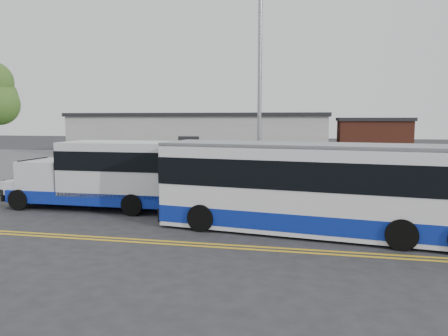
% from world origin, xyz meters
% --- Properties ---
extents(ground, '(140.00, 140.00, 0.00)m').
position_xyz_m(ground, '(0.00, 0.00, 0.00)').
color(ground, '#28282B').
rests_on(ground, ground).
extents(lane_line_north, '(70.00, 0.12, 0.01)m').
position_xyz_m(lane_line_north, '(0.00, -3.85, 0.01)').
color(lane_line_north, gold).
rests_on(lane_line_north, ground).
extents(lane_line_south, '(70.00, 0.12, 0.01)m').
position_xyz_m(lane_line_south, '(0.00, -4.15, 0.01)').
color(lane_line_south, gold).
rests_on(lane_line_south, ground).
extents(curb, '(80.00, 0.30, 0.15)m').
position_xyz_m(curb, '(0.00, 1.10, 0.07)').
color(curb, '#9E9B93').
rests_on(curb, ground).
extents(verge, '(80.00, 3.30, 0.10)m').
position_xyz_m(verge, '(0.00, 2.90, 0.05)').
color(verge, '#2A4F1A').
rests_on(verge, ground).
extents(parking_lot, '(80.00, 25.00, 0.10)m').
position_xyz_m(parking_lot, '(0.00, 17.00, 0.05)').
color(parking_lot, '#4C4C4F').
rests_on(parking_lot, ground).
extents(commercial_building, '(25.40, 10.40, 4.35)m').
position_xyz_m(commercial_building, '(-6.00, 27.00, 2.18)').
color(commercial_building, '#9E9E99').
rests_on(commercial_building, ground).
extents(brick_wing, '(6.30, 7.30, 3.90)m').
position_xyz_m(brick_wing, '(10.50, 26.00, 1.96)').
color(brick_wing, brown).
rests_on(brick_wing, ground).
extents(streetlight_near, '(0.35, 1.53, 9.50)m').
position_xyz_m(streetlight_near, '(3.00, 2.73, 5.23)').
color(streetlight_near, gray).
rests_on(streetlight_near, verge).
extents(shuttle_bus, '(7.48, 2.55, 2.86)m').
position_xyz_m(shuttle_bus, '(-3.34, 0.46, 1.53)').
color(shuttle_bus, '#0D2596').
rests_on(shuttle_bus, ground).
extents(transit_bus, '(11.04, 3.90, 3.00)m').
position_xyz_m(transit_bus, '(5.63, -1.80, 1.52)').
color(transit_bus, white).
rests_on(transit_bus, ground).
extents(pedestrian, '(0.68, 0.47, 1.80)m').
position_xyz_m(pedestrian, '(-5.15, 2.42, 1.00)').
color(pedestrian, black).
rests_on(pedestrian, verge).
extents(parked_car_a, '(3.96, 5.21, 1.65)m').
position_xyz_m(parked_car_a, '(-5.54, 13.48, 0.92)').
color(parked_car_a, '#9EA0A5').
rests_on(parked_car_a, parking_lot).
extents(parked_car_b, '(3.07, 4.43, 1.19)m').
position_xyz_m(parked_car_b, '(-10.36, 13.76, 0.69)').
color(parked_car_b, silver).
rests_on(parked_car_b, parking_lot).
extents(grocery_bag_left, '(0.32, 0.32, 0.32)m').
position_xyz_m(grocery_bag_left, '(-5.45, 2.17, 0.26)').
color(grocery_bag_left, white).
rests_on(grocery_bag_left, verge).
extents(grocery_bag_right, '(0.32, 0.32, 0.32)m').
position_xyz_m(grocery_bag_right, '(-4.85, 2.67, 0.26)').
color(grocery_bag_right, white).
rests_on(grocery_bag_right, verge).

